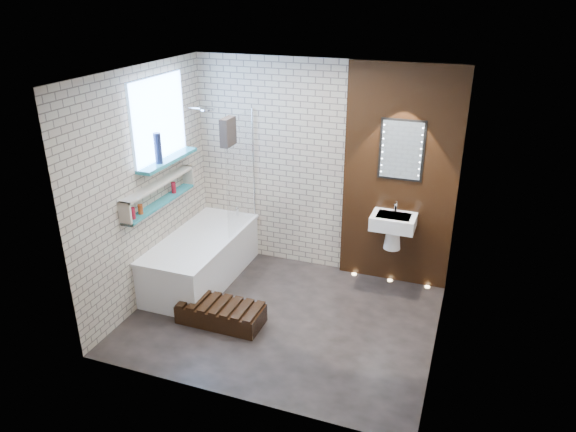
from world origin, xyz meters
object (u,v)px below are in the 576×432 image
at_px(washbasin, 393,226).
at_px(walnut_step, 221,314).
at_px(bath_screen, 241,173).
at_px(bathtub, 202,258).
at_px(led_mirror, 402,150).

height_order(washbasin, walnut_step, washbasin).
height_order(bath_screen, washbasin, bath_screen).
height_order(bathtub, led_mirror, led_mirror).
distance_m(bathtub, walnut_step, 0.99).
distance_m(washbasin, walnut_step, 2.18).
bearing_deg(bathtub, walnut_step, -50.20).
bearing_deg(led_mirror, washbasin, -90.00).
bearing_deg(walnut_step, led_mirror, 44.67).
relative_size(washbasin, led_mirror, 0.83).
relative_size(bathtub, led_mirror, 2.49).
relative_size(led_mirror, walnut_step, 0.77).
xyz_separation_m(led_mirror, walnut_step, (-1.55, -1.53, -1.55)).
height_order(bathtub, washbasin, washbasin).
height_order(bathtub, walnut_step, bathtub).
bearing_deg(bath_screen, led_mirror, 10.66).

